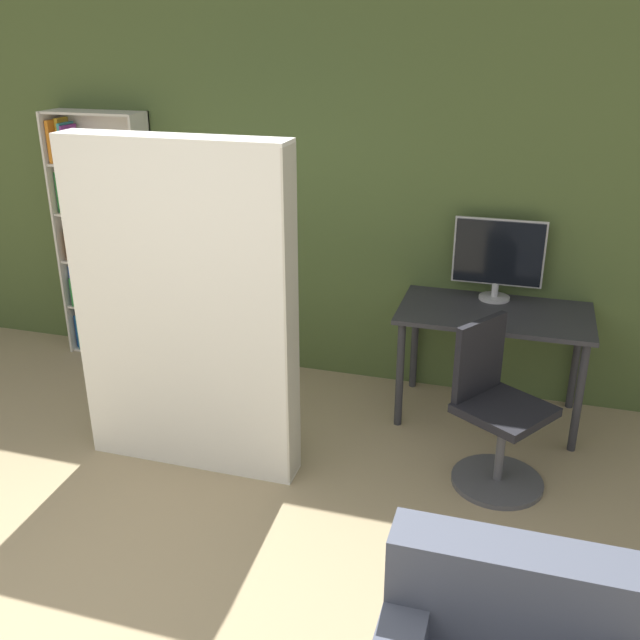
% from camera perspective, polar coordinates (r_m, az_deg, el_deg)
% --- Properties ---
extents(wall_back, '(8.00, 0.06, 2.70)m').
position_cam_1_polar(wall_back, '(5.10, -1.52, 10.11)').
color(wall_back, '#47592D').
rests_on(wall_back, ground).
extents(desk, '(1.21, 0.69, 0.76)m').
position_cam_1_polar(desk, '(4.71, 13.74, -0.44)').
color(desk, '#2D2D33').
rests_on(desk, ground).
extents(monitor, '(0.58, 0.20, 0.54)m').
position_cam_1_polar(monitor, '(4.79, 14.07, 5.00)').
color(monitor, '#B7B7BC').
rests_on(monitor, desk).
extents(office_chair, '(0.61, 0.61, 0.95)m').
position_cam_1_polar(office_chair, '(4.14, 13.84, -7.77)').
color(office_chair, '#4C4C51').
rests_on(office_chair, ground).
extents(bookshelf, '(0.75, 0.26, 1.88)m').
position_cam_1_polar(bookshelf, '(5.78, -17.15, 6.39)').
color(bookshelf, beige).
rests_on(bookshelf, ground).
extents(mattress_near, '(1.28, 0.22, 1.93)m').
position_cam_1_polar(mattress_near, '(4.03, -10.75, 0.65)').
color(mattress_near, silver).
rests_on(mattress_near, ground).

